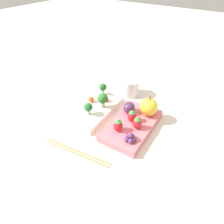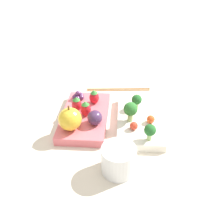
{
  "view_description": "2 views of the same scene",
  "coord_description": "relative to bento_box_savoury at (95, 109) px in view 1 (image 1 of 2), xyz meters",
  "views": [
    {
      "loc": [
        -0.43,
        -0.29,
        0.43
      ],
      "look_at": [
        -0.0,
        -0.0,
        0.03
      ],
      "focal_mm": 32.0,
      "sensor_mm": 36.0,
      "label": 1
    },
    {
      "loc": [
        0.54,
        0.06,
        0.43
      ],
      "look_at": [
        -0.0,
        -0.0,
        0.03
      ],
      "focal_mm": 40.0,
      "sensor_mm": 36.0,
      "label": 2
    }
  ],
  "objects": [
    {
      "name": "strawberry_2",
      "position": [
        0.01,
        -0.15,
        0.03
      ],
      "size": [
        0.03,
        0.03,
        0.04
      ],
      "color": "red",
      "rests_on": "bento_box_fruit"
    },
    {
      "name": "cherry_tomato_0",
      "position": [
        0.05,
        -0.01,
        0.02
      ],
      "size": [
        0.02,
        0.02,
        0.02
      ],
      "color": "red",
      "rests_on": "bento_box_savoury"
    },
    {
      "name": "plum",
      "position": [
        0.04,
        -0.12,
        0.03
      ],
      "size": [
        0.04,
        0.04,
        0.04
      ],
      "color": "#42284C",
      "rests_on": "bento_box_fruit"
    },
    {
      "name": "cherry_tomato_1",
      "position": [
        0.02,
        0.03,
        0.02
      ],
      "size": [
        0.02,
        0.02,
        0.02
      ],
      "color": "#DB4C1E",
      "rests_on": "bento_box_savoury"
    },
    {
      "name": "bento_box_fruit",
      "position": [
        -0.0,
        -0.15,
        0.0
      ],
      "size": [
        0.22,
        0.13,
        0.02
      ],
      "color": "#DB6670",
      "rests_on": "ground_plane"
    },
    {
      "name": "apple",
      "position": [
        0.07,
        -0.17,
        0.04
      ],
      "size": [
        0.06,
        0.06,
        0.07
      ],
      "color": "gold",
      "rests_on": "bento_box_fruit"
    },
    {
      "name": "bento_box_savoury",
      "position": [
        0.0,
        0.0,
        0.0
      ],
      "size": [
        0.23,
        0.13,
        0.02
      ],
      "color": "silver",
      "rests_on": "ground_plane"
    },
    {
      "name": "strawberry_0",
      "position": [
        -0.01,
        -0.18,
        0.03
      ],
      "size": [
        0.03,
        0.03,
        0.04
      ],
      "color": "red",
      "rests_on": "bento_box_fruit"
    },
    {
      "name": "strawberry_1",
      "position": [
        -0.06,
        -0.13,
        0.03
      ],
      "size": [
        0.03,
        0.03,
        0.04
      ],
      "color": "red",
      "rests_on": "bento_box_fruit"
    },
    {
      "name": "ground_plane",
      "position": [
        -0.0,
        -0.07,
        -0.01
      ],
      "size": [
        4.0,
        4.0,
        0.0
      ],
      "primitive_type": "plane",
      "color": "beige"
    },
    {
      "name": "grape_cluster",
      "position": [
        -0.07,
        -0.18,
        0.02
      ],
      "size": [
        0.04,
        0.04,
        0.03
      ],
      "color": "#562D5B",
      "rests_on": "bento_box_fruit"
    },
    {
      "name": "drinking_cup",
      "position": [
        0.17,
        -0.04,
        0.02
      ],
      "size": [
        0.08,
        0.08,
        0.06
      ],
      "color": "silver",
      "rests_on": "ground_plane"
    },
    {
      "name": "broccoli_floret_2",
      "position": [
        0.01,
        -0.03,
        0.05
      ],
      "size": [
        0.04,
        0.04,
        0.06
      ],
      "color": "#93B770",
      "rests_on": "bento_box_savoury"
    },
    {
      "name": "broccoli_floret_0",
      "position": [
        0.08,
        0.02,
        0.04
      ],
      "size": [
        0.03,
        0.03,
        0.04
      ],
      "color": "#93B770",
      "rests_on": "bento_box_savoury"
    },
    {
      "name": "broccoli_floret_1",
      "position": [
        -0.04,
        -0.01,
        0.04
      ],
      "size": [
        0.03,
        0.03,
        0.04
      ],
      "color": "#93B770",
      "rests_on": "bento_box_savoury"
    },
    {
      "name": "chopsticks_pair",
      "position": [
        -0.18,
        -0.07,
        -0.01
      ],
      "size": [
        0.04,
        0.21,
        0.01
      ],
      "color": "#A37547",
      "rests_on": "ground_plane"
    }
  ]
}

